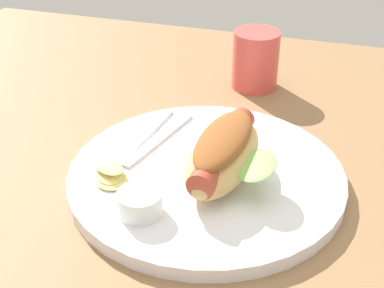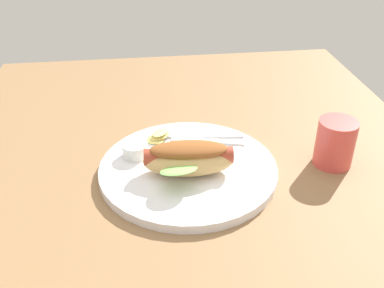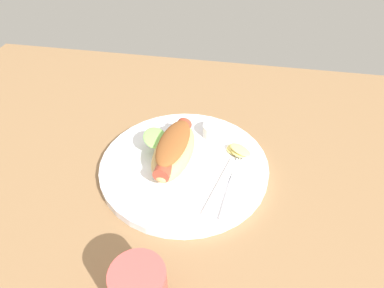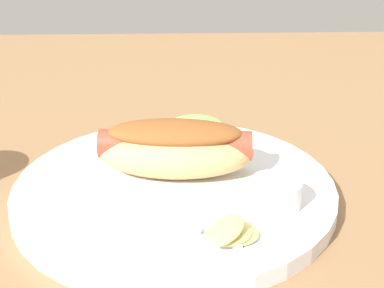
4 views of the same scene
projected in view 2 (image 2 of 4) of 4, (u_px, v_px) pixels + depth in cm
name	position (u px, v px, depth cm)	size (l,w,h in cm)	color
ground_plane	(202.00, 190.00, 74.28)	(120.00, 90.00, 1.80)	olive
plate	(188.00, 169.00, 76.40)	(30.36, 30.36, 1.60)	white
hot_dog	(188.00, 158.00, 72.81)	(10.47, 15.47, 5.49)	tan
sauce_ramekin	(135.00, 150.00, 77.97)	(4.49, 4.49, 2.41)	white
fork	(201.00, 136.00, 83.97)	(3.03, 17.01, 0.40)	silver
knife	(208.00, 141.00, 82.47)	(13.61, 1.40, 0.36)	silver
chips_pile	(158.00, 136.00, 83.04)	(5.61, 5.62, 1.69)	#DDCD71
drinking_cup	(335.00, 143.00, 77.24)	(6.71, 6.71, 8.45)	#D84C47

